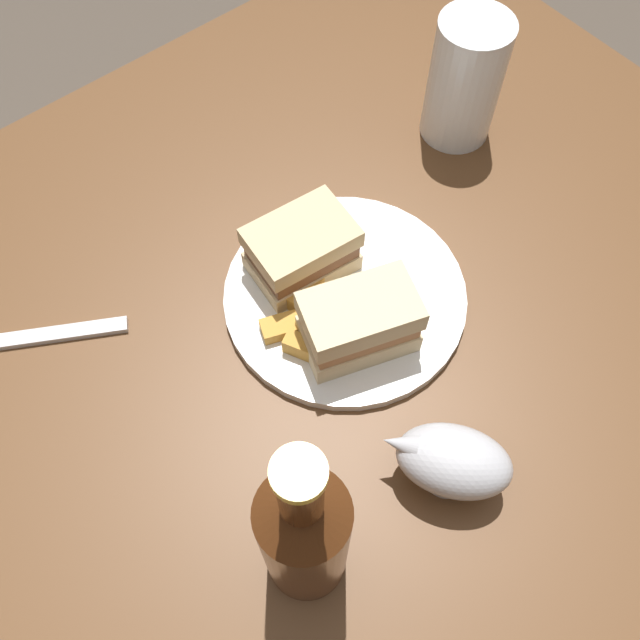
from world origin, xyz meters
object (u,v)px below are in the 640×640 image
(gravy_boat, at_px, (452,461))
(fork, at_px, (38,337))
(sandwich_half_right, at_px, (359,323))
(cider_bottle, at_px, (304,534))
(sandwich_half_left, at_px, (302,249))
(pint_glass, at_px, (463,88))
(plate, at_px, (345,296))

(gravy_boat, height_order, fork, gravy_boat)
(sandwich_half_right, relative_size, fork, 0.69)
(cider_bottle, bearing_deg, sandwich_half_right, -142.44)
(sandwich_half_left, relative_size, fork, 0.62)
(gravy_boat, bearing_deg, pint_glass, -135.69)
(plate, height_order, sandwich_half_left, sandwich_half_left)
(plate, xyz_separation_m, sandwich_half_right, (0.03, 0.05, 0.04))
(sandwich_half_left, bearing_deg, sandwich_half_right, 83.65)
(pint_glass, relative_size, cider_bottle, 0.56)
(sandwich_half_right, relative_size, pint_glass, 0.82)
(pint_glass, relative_size, gravy_boat, 1.25)
(plate, relative_size, sandwich_half_right, 2.05)
(plate, xyz_separation_m, pint_glass, (-0.26, -0.10, 0.06))
(plate, relative_size, cider_bottle, 0.95)
(sandwich_half_right, bearing_deg, sandwich_half_left, -96.35)
(pint_glass, distance_m, gravy_boat, 0.43)
(sandwich_half_left, height_order, pint_glass, pint_glass)
(sandwich_half_right, bearing_deg, pint_glass, -152.30)
(sandwich_half_right, distance_m, fork, 0.33)
(sandwich_half_left, height_order, sandwich_half_right, sandwich_half_right)
(pint_glass, distance_m, cider_bottle, 0.53)
(sandwich_half_right, height_order, fork, sandwich_half_right)
(plate, distance_m, pint_glass, 0.28)
(gravy_boat, bearing_deg, fork, -58.72)
(sandwich_half_left, bearing_deg, pint_glass, -170.38)
(sandwich_half_right, height_order, cider_bottle, cider_bottle)
(plate, distance_m, gravy_boat, 0.21)
(gravy_boat, bearing_deg, sandwich_half_left, -98.13)
(sandwich_half_right, relative_size, cider_bottle, 0.46)
(plate, bearing_deg, sandwich_half_left, -75.20)
(sandwich_half_left, xyz_separation_m, cider_bottle, (0.18, 0.23, 0.06))
(plate, bearing_deg, pint_glass, -158.87)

